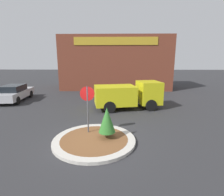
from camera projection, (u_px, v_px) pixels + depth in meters
name	position (u px, v px, depth m)	size (l,w,h in m)	color
ground_plane	(94.00, 141.00, 8.34)	(120.00, 120.00, 0.00)	#2D2D30
traffic_island	(94.00, 140.00, 8.32)	(3.91, 3.91, 0.14)	#BCB7AD
stop_sign	(87.00, 101.00, 8.73)	(0.73, 0.07, 2.56)	#4C4C51
island_shrub	(107.00, 120.00, 8.23)	(0.80, 0.80, 1.50)	brown
utility_truck	(128.00, 94.00, 13.71)	(5.39, 2.94, 2.13)	gold
storefront_building	(116.00, 63.00, 23.64)	(13.91, 6.07, 6.72)	brown
parked_sedan_silver	(15.00, 93.00, 16.39)	(2.22, 4.88, 1.52)	#B7B7BC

